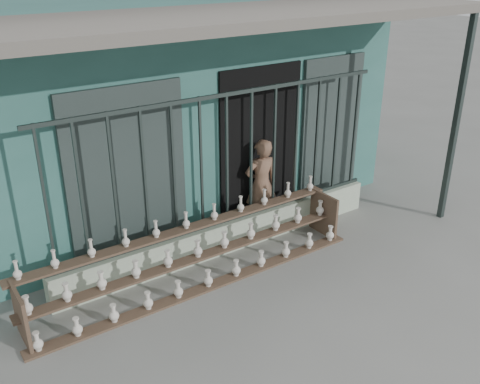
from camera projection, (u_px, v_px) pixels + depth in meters
ground at (286, 293)px, 6.57m from camera, size 60.00×60.00×0.00m
workshop_building at (133, 95)px, 9.08m from camera, size 7.40×6.60×3.21m
parapet_wall at (228, 235)px, 7.45m from camera, size 5.00×0.20×0.45m
security_fence at (227, 160)px, 6.99m from camera, size 5.00×0.04×1.80m
shelf_rack at (198, 255)px, 6.71m from camera, size 4.50×0.68×0.85m
elderly_woman at (261, 185)px, 7.87m from camera, size 0.57×0.43×1.41m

